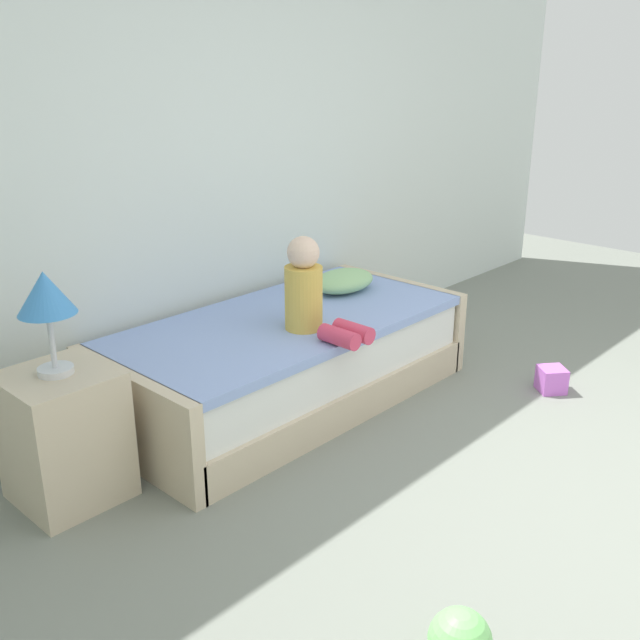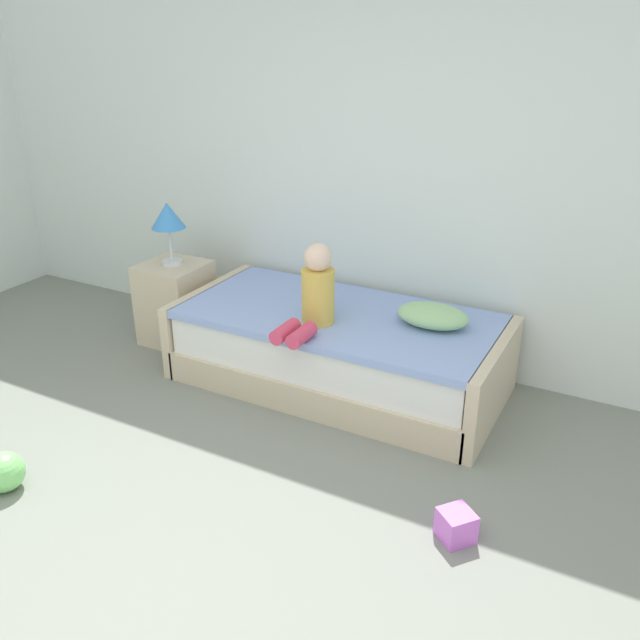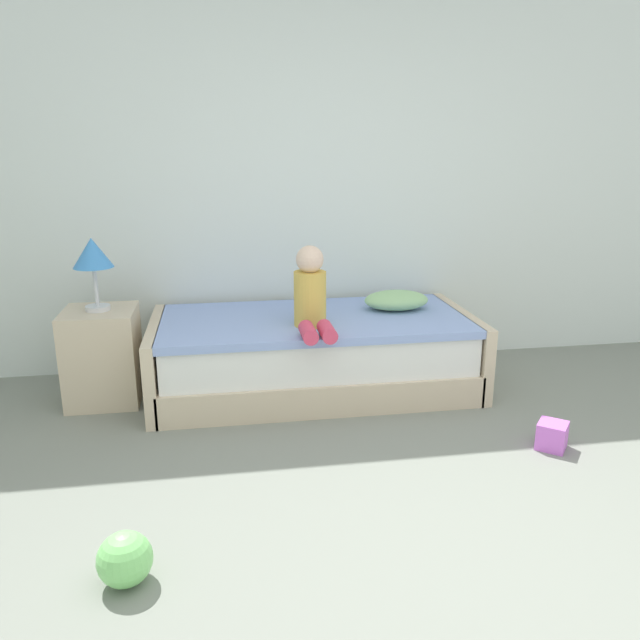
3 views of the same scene
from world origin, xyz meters
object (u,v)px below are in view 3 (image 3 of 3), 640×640
Objects in this scene: table_lamp at (93,257)px; pillow at (396,300)px; toy_ball at (125,559)px; bed at (314,354)px; toy_block at (552,436)px; nightstand at (103,356)px; child_figure at (311,295)px.

pillow is (1.94, 0.08, -0.37)m from table_lamp.
table_lamp is 2.17× the size of toy_ball.
bed is at bearing -0.81° from table_lamp.
table_lamp is 2.02m from toy_ball.
toy_block is at bearing 19.02° from toy_ball.
table_lamp reaches higher than pillow.
table_lamp is at bearing 156.65° from toy_block.
table_lamp reaches higher than bed.
nightstand is at bearing 179.19° from bed.
bed is 4.14× the size of child_figure.
nightstand is (-1.35, 0.02, 0.05)m from bed.
toy_ball is 1.41× the size of toy_block.
toy_ball is at bearing -121.05° from child_figure.
pillow is at bearing 2.40° from nightstand.
bed is 14.34× the size of toy_block.
nightstand is 4.08× the size of toy_block.
toy_block is (0.55, -1.16, -0.49)m from pillow.
toy_block is (2.49, -1.07, -0.86)m from table_lamp.
toy_ball reaches higher than toy_block.
bed is 3.52× the size of nightstand.
nightstand is 1.36× the size of pillow.
child_figure reaches higher than nightstand.
child_figure is 3.47× the size of toy_block.
child_figure is at bearing 145.22° from toy_block.
toy_ball is (-0.99, -1.79, -0.14)m from bed.
toy_block is at bearing -23.35° from nightstand.
toy_block is at bearing -64.39° from pillow.
pillow is at bearing 115.61° from toy_block.
toy_ball is (0.36, -1.81, -0.83)m from table_lamp.
bed is 0.51m from child_figure.
child_figure is 1.58m from toy_block.
bed is 4.69× the size of table_lamp.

